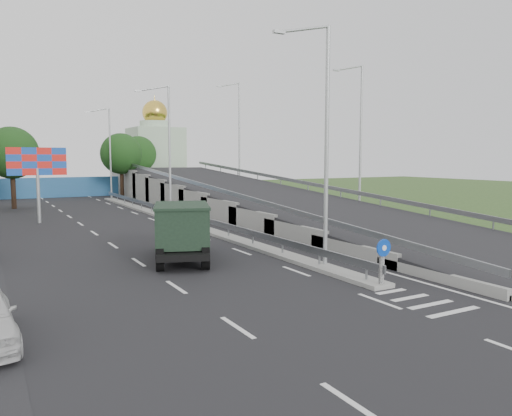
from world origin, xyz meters
TOP-DOWN VIEW (x-y plane):
  - ground at (0.00, 0.00)m, footprint 160.00×160.00m
  - road_surface at (-3.00, 20.00)m, footprint 26.00×90.00m
  - median at (0.00, 24.00)m, footprint 1.00×44.00m
  - overpass_ramp at (7.50, 24.00)m, footprint 10.00×50.00m
  - median_guardrail at (0.00, 24.00)m, footprint 0.09×44.00m
  - sign_bollard at (0.00, 2.17)m, footprint 0.64×0.23m
  - lamp_post_near at (0.11, 6.00)m, footprint 2.74×0.18m
  - lamp_post_mid at (0.11, 26.00)m, footprint 2.74×0.18m
  - lamp_post_far at (0.11, 46.00)m, footprint 2.74×0.18m
  - blue_wall at (-4.00, 52.00)m, footprint 30.00×0.50m
  - church at (10.00, 60.00)m, footprint 7.00×7.00m
  - billboard at (-9.00, 28.00)m, footprint 4.00×0.24m
  - tree_left_mid at (-10.00, 40.00)m, footprint 4.80×4.80m
  - tree_median_far at (2.00, 48.00)m, footprint 4.80×4.80m
  - tree_ramp_far at (6.00, 55.00)m, footprint 4.80×4.80m
  - dump_truck at (-4.47, 10.79)m, footprint 4.11×6.47m

SIDE VIEW (x-z plane):
  - ground at x=0.00m, z-range 0.00..0.00m
  - road_surface at x=-3.00m, z-range -0.02..0.02m
  - median at x=0.00m, z-range 0.00..0.20m
  - median_guardrail at x=0.00m, z-range 0.39..1.10m
  - sign_bollard at x=0.00m, z-range 0.20..1.87m
  - blue_wall at x=-4.00m, z-range 0.00..2.40m
  - dump_truck at x=-4.47m, z-range 0.14..2.83m
  - overpass_ramp at x=7.50m, z-range 0.00..3.50m
  - billboard at x=-9.00m, z-range 1.44..6.94m
  - tree_left_mid at x=-10.00m, z-range 1.38..8.98m
  - tree_median_far at x=2.00m, z-range 1.38..8.98m
  - tree_ramp_far at x=6.00m, z-range 1.38..8.98m
  - church at x=10.00m, z-range -1.59..12.21m
  - lamp_post_near at x=0.11m, z-range 0.77..10.85m
  - lamp_post_mid at x=0.11m, z-range 0.77..10.85m
  - lamp_post_far at x=0.11m, z-range 0.77..10.85m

